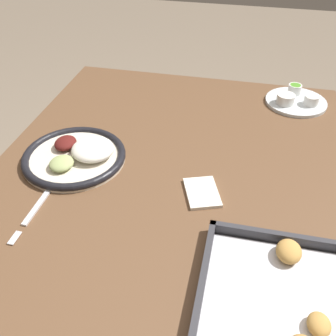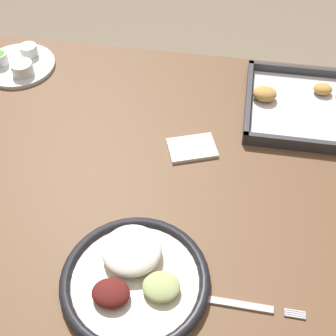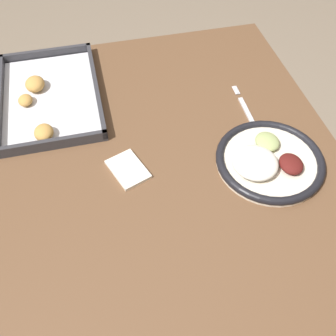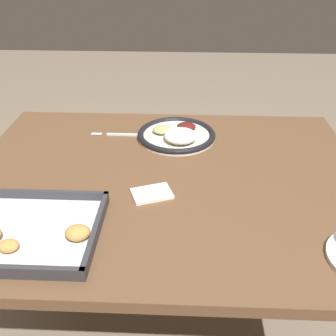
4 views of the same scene
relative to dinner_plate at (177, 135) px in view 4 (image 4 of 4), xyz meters
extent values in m
plane|color=#7A6B59|center=(0.03, 0.24, -0.72)|extent=(8.00, 8.00, 0.00)
cube|color=brown|center=(0.03, 0.24, -0.03)|extent=(1.13, 0.88, 0.03)
cylinder|color=brown|center=(-0.49, -0.15, -0.38)|extent=(0.06, 0.06, 0.68)
cylinder|color=brown|center=(0.54, -0.15, -0.38)|extent=(0.06, 0.06, 0.68)
cylinder|color=beige|center=(0.00, -0.01, -0.01)|extent=(0.26, 0.26, 0.01)
torus|color=black|center=(0.00, -0.01, 0.00)|extent=(0.26, 0.26, 0.02)
ellipsoid|color=white|center=(-0.01, 0.04, 0.02)|extent=(0.11, 0.11, 0.04)
ellipsoid|color=#511614|center=(-0.03, -0.04, 0.01)|extent=(0.06, 0.05, 0.03)
ellipsoid|color=#9EAD6B|center=(0.05, -0.02, 0.01)|extent=(0.06, 0.06, 0.02)
cube|color=silver|center=(0.16, -0.02, -0.01)|extent=(0.16, 0.01, 0.00)
cylinder|color=silver|center=(0.27, -0.02, -0.01)|extent=(0.04, 0.00, 0.00)
cylinder|color=silver|center=(0.27, -0.02, -0.01)|extent=(0.04, 0.00, 0.00)
cylinder|color=silver|center=(0.27, -0.02, -0.01)|extent=(0.04, 0.00, 0.00)
cylinder|color=silver|center=(0.27, -0.01, -0.01)|extent=(0.04, 0.00, 0.00)
cube|color=#333338|center=(0.36, 0.50, -0.01)|extent=(0.40, 0.27, 0.01)
cube|color=silver|center=(0.36, 0.50, -0.01)|extent=(0.36, 0.25, 0.00)
cube|color=#333338|center=(0.36, 0.37, 0.00)|extent=(0.40, 0.01, 0.02)
cube|color=#333338|center=(0.17, 0.50, 0.00)|extent=(0.01, 0.27, 0.02)
ellipsoid|color=#C18E47|center=(0.34, 0.56, 0.01)|extent=(0.04, 0.04, 0.02)
ellipsoid|color=#C18E47|center=(0.21, 0.51, 0.01)|extent=(0.06, 0.05, 0.03)
cube|color=silver|center=(0.06, 0.33, -0.01)|extent=(0.12, 0.10, 0.01)
camera|label=1|loc=(0.72, 0.40, 0.59)|focal=42.00mm
camera|label=2|loc=(0.12, -0.37, 0.73)|focal=50.00mm
camera|label=3|loc=(-0.53, 0.37, 0.71)|focal=42.00mm
camera|label=4|loc=(-0.02, 1.17, 0.58)|focal=42.00mm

